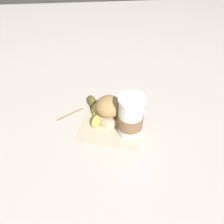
% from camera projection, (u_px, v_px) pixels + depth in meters
% --- Properties ---
extents(ground_plane, '(3.00, 3.00, 0.00)m').
position_uv_depth(ground_plane, '(112.00, 123.00, 0.77)').
color(ground_plane, beige).
extents(paper_napkin, '(0.26, 0.26, 0.00)m').
position_uv_depth(paper_napkin, '(112.00, 123.00, 0.77)').
color(paper_napkin, beige).
rests_on(paper_napkin, ground_plane).
extents(coffee_cup, '(0.08, 0.08, 0.14)m').
position_uv_depth(coffee_cup, '(131.00, 117.00, 0.70)').
color(coffee_cup, silver).
rests_on(coffee_cup, paper_napkin).
extents(muffin, '(0.09, 0.09, 0.11)m').
position_uv_depth(muffin, '(109.00, 110.00, 0.74)').
color(muffin, beige).
rests_on(muffin, paper_napkin).
extents(banana, '(0.06, 0.17, 0.04)m').
position_uv_depth(banana, '(95.00, 110.00, 0.80)').
color(banana, '#D6CC4C').
rests_on(banana, paper_napkin).
extents(wooden_stirrer, '(0.10, 0.06, 0.00)m').
position_uv_depth(wooden_stirrer, '(70.00, 114.00, 0.81)').
color(wooden_stirrer, '#9E7547').
rests_on(wooden_stirrer, ground_plane).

